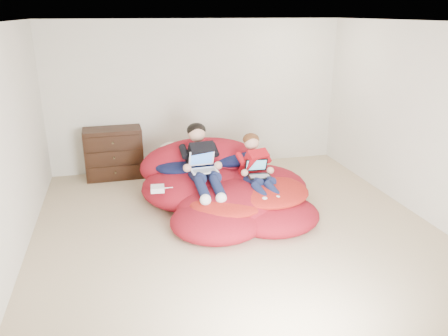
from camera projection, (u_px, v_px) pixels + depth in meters
room_shell at (236, 212)px, 5.49m from camera, size 5.10×5.10×2.77m
dresser at (114, 153)px, 7.16m from camera, size 0.93×0.53×0.83m
beanbag_pile at (226, 188)px, 6.15m from camera, size 2.38×2.37×0.90m
cream_pillow at (173, 151)px, 6.58m from camera, size 0.45×0.29×0.29m
older_boy at (201, 159)px, 5.99m from camera, size 0.40×1.29×0.78m
younger_boy at (257, 165)px, 5.96m from camera, size 0.39×1.07×0.70m
laptop_white at (203, 165)px, 5.91m from camera, size 0.36×0.36×0.25m
laptop_black at (258, 171)px, 5.92m from camera, size 0.32×0.33×0.21m
power_adapter at (158, 189)px, 5.70m from camera, size 0.19×0.19×0.07m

